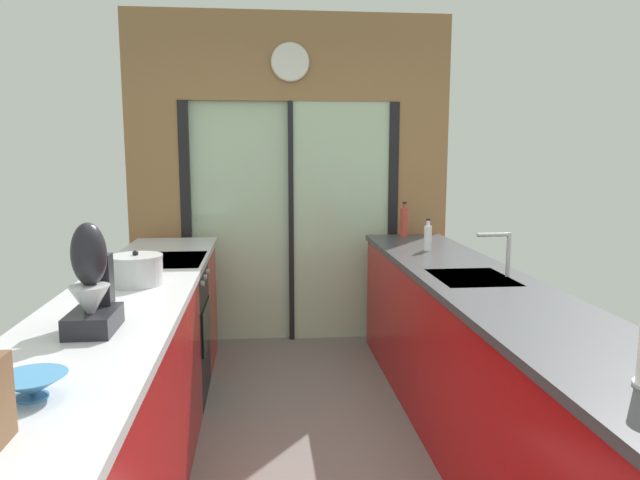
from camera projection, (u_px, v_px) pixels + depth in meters
name	position (u px, v px, depth m)	size (l,w,h in m)	color
ground_plane	(309.00, 440.00, 3.28)	(5.04, 7.60, 0.02)	slate
back_wall_unit	(291.00, 160.00, 4.82)	(2.64, 0.12, 2.70)	olive
left_counter_run	(118.00, 403.00, 2.66)	(0.62, 3.80, 0.92)	#AD0C0F
right_counter_run	(489.00, 374.00, 3.00)	(0.62, 3.80, 0.92)	#AD0C0F
sink_faucet	(503.00, 247.00, 3.17)	(0.19, 0.02, 0.24)	#B7BABC
oven_range	(160.00, 331.00, 3.76)	(0.60, 0.60, 0.92)	black
mixing_bowl	(32.00, 386.00, 1.62)	(0.19, 0.19, 0.07)	teal
stand_mixer	(92.00, 290.00, 2.20)	(0.17, 0.27, 0.42)	black
stock_pot	(136.00, 270.00, 2.99)	(0.27, 0.27, 0.18)	#B7BABC
soap_bottle_near	(428.00, 237.00, 4.01)	(0.05, 0.05, 0.22)	silver
soap_bottle_far	(404.00, 222.00, 4.67)	(0.06, 0.06, 0.28)	#B23D2D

